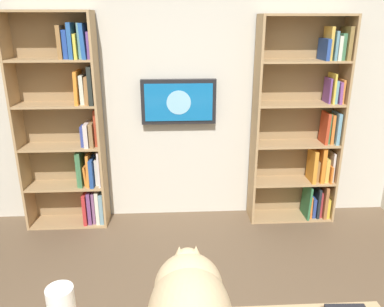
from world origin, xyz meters
The scene contains 4 objects.
wall_back centered at (0.00, -2.23, 1.35)m, with size 4.52×0.06×2.70m, color beige.
bookshelf_left centered at (-1.23, -2.06, 0.95)m, with size 0.84×0.28×2.00m.
bookshelf_right centered at (1.03, -2.06, 0.99)m, with size 0.77×0.28×2.03m.
wall_mounted_tv centered at (0.01, -2.15, 1.21)m, with size 0.71×0.07×0.43m.
Camera 1 is at (0.08, 1.48, 1.96)m, focal length 35.97 mm.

